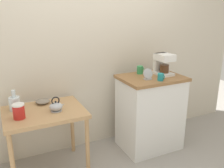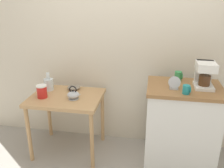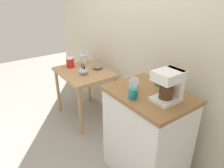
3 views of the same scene
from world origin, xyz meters
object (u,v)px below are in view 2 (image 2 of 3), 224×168
object	(u,v)px
canister_enamel	(42,91)
glass_carafe_vase	(49,84)
bowl_stoneware	(74,87)
table_clock	(174,84)
coffee_maker	(205,73)
mug_tall_green	(178,76)
teakettle	(73,95)
mug_dark_teal	(187,90)

from	to	relation	value
canister_enamel	glass_carafe_vase	bearing A→B (deg)	94.35
bowl_stoneware	table_clock	xyz separation A→B (m)	(1.14, -0.32, 0.25)
coffee_maker	mug_tall_green	distance (m)	0.29
teakettle	coffee_maker	world-z (taller)	coffee_maker
glass_carafe_vase	coffee_maker	size ratio (longest dim) A/B	0.83
teakettle	canister_enamel	distance (m)	0.36
bowl_stoneware	table_clock	distance (m)	1.21
mug_dark_teal	coffee_maker	bearing A→B (deg)	49.21
glass_carafe_vase	mug_tall_green	size ratio (longest dim) A/B	2.19
bowl_stoneware	glass_carafe_vase	size ratio (longest dim) A/B	0.70
bowl_stoneware	coffee_maker	world-z (taller)	coffee_maker
canister_enamel	coffee_maker	size ratio (longest dim) A/B	0.56
teakettle	glass_carafe_vase	size ratio (longest dim) A/B	0.75
canister_enamel	coffee_maker	world-z (taller)	coffee_maker
mug_dark_teal	teakettle	bearing A→B (deg)	172.22
glass_carafe_vase	mug_tall_green	bearing A→B (deg)	0.00
mug_tall_green	table_clock	bearing A→B (deg)	-102.84
canister_enamel	table_clock	world-z (taller)	table_clock
coffee_maker	mug_dark_teal	xyz separation A→B (m)	(-0.18, -0.21, -0.10)
glass_carafe_vase	mug_dark_teal	distance (m)	1.59
glass_carafe_vase	table_clock	bearing A→B (deg)	-10.34
canister_enamel	mug_dark_teal	size ratio (longest dim) A/B	1.72
canister_enamel	mug_dark_teal	distance (m)	1.54
glass_carafe_vase	mug_tall_green	world-z (taller)	mug_tall_green
teakettle	glass_carafe_vase	xyz separation A→B (m)	(-0.37, 0.20, 0.03)
bowl_stoneware	mug_tall_green	distance (m)	1.23
mug_dark_teal	mug_tall_green	world-z (taller)	mug_tall_green
coffee_maker	mug_tall_green	xyz separation A→B (m)	(-0.23, 0.15, -0.09)
bowl_stoneware	mug_dark_teal	distance (m)	1.34
teakettle	glass_carafe_vase	distance (m)	0.43
glass_carafe_vase	mug_tall_green	xyz separation A→B (m)	(1.49, 0.00, 0.19)
mug_tall_green	table_clock	size ratio (longest dim) A/B	0.77
bowl_stoneware	teakettle	distance (m)	0.28
glass_carafe_vase	teakettle	bearing A→B (deg)	-28.44
bowl_stoneware	mug_dark_teal	world-z (taller)	mug_dark_teal
teakettle	coffee_maker	size ratio (longest dim) A/B	0.62
glass_carafe_vase	bowl_stoneware	bearing A→B (deg)	11.82
bowl_stoneware	coffee_maker	bearing A→B (deg)	-8.24
teakettle	canister_enamel	bearing A→B (deg)	-176.77
bowl_stoneware	coffee_maker	xyz separation A→B (m)	(1.43, -0.21, 0.33)
bowl_stoneware	mug_tall_green	bearing A→B (deg)	-2.88
teakettle	mug_tall_green	xyz separation A→B (m)	(1.12, 0.20, 0.22)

